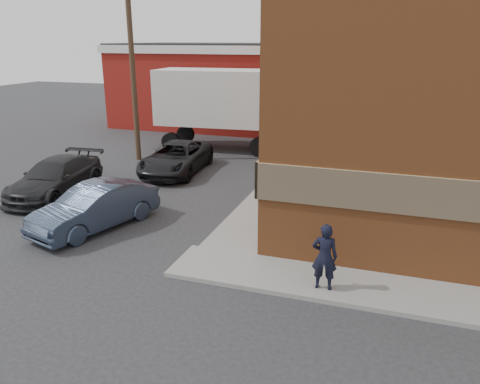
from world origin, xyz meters
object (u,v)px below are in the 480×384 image
Objects in this scene: box_truck at (235,105)px; suv_b at (55,178)px; man at (325,257)px; warehouse at (236,85)px; utility_pole at (132,64)px; sedan at (95,207)px; suv_a at (176,158)px.

suv_b is at bearing -117.14° from box_truck.
man is at bearing -26.21° from suv_b.
warehouse is 11.27m from utility_pole.
sedan is 0.87× the size of suv_a.
suv_a is 5.44m from suv_b.
sedan is at bearing -68.33° from utility_pole.
man is 0.39× the size of sedan.
suv_b is 10.66m from box_truck.
box_truck is at bearing 73.46° from suv_a.
utility_pole reaches higher than man.
utility_pole is at bearing -142.19° from box_truck.
utility_pole is 1.01× the size of box_truck.
suv_b is (-0.13, -6.10, -4.04)m from utility_pole.
box_truck reaches higher than suv_b.
suv_b reaches higher than suv_a.
sedan is 4.25m from suv_b.
sedan is at bearing -84.50° from warehouse.
utility_pole is 5.80m from box_truck.
suv_b is at bearing -91.21° from utility_pole.
suv_a is (-8.11, 8.67, -0.27)m from man.
suv_a is at bearing 110.73° from sedan.
utility_pole is 2.07× the size of sedan.
warehouse is 17.31m from suv_b.
box_truck is (2.48, -7.43, -0.32)m from warehouse.
suv_b is (-3.05, -4.50, 0.02)m from suv_a.
utility_pole is at bearing 83.04° from suv_b.
suv_a is (1.42, -12.60, -2.12)m from warehouse.
man is at bearing 3.98° from sedan.
suv_b is (-11.16, 4.17, -0.25)m from man.
utility_pole is (-1.50, -11.00, 1.93)m from warehouse.
warehouse is at bearing 78.81° from suv_b.
man is 15.61m from box_truck.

